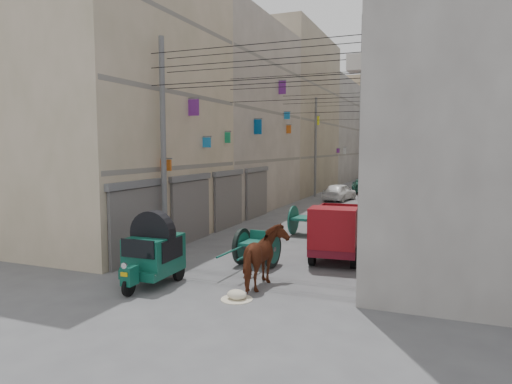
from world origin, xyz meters
The scene contains 18 objects.
ground centered at (0.00, 0.00, 0.00)m, with size 140.00×140.00×0.00m, color #4E4E51.
building_row_left centered at (-8.00, 34.13, 6.46)m, with size 8.00×62.00×14.00m.
building_row_right centered at (8.00, 34.13, 6.46)m, with size 8.00×62.00×14.00m.
end_cap_building centered at (0.00, 66.00, 6.50)m, with size 22.00×10.00×13.00m, color tan.
shutters_left centered at (-3.92, 10.38, 1.49)m, with size 0.18×14.40×2.88m.
signboards centered at (-0.01, 21.66, 3.43)m, with size 8.22×40.52×5.67m.
ac_units centered at (3.65, 7.67, 7.43)m, with size 0.70×6.55×3.35m.
utility_poles centered at (0.00, 17.00, 4.00)m, with size 7.40×22.20×8.00m.
overhead_cables centered at (0.00, 14.40, 6.77)m, with size 7.40×22.52×1.12m.
auto_rickshaw centered at (-1.89, 2.77, 0.98)m, with size 1.39×2.38×1.66m.
tonga_cart centered at (0.15, 5.87, 0.65)m, with size 1.36×2.80×1.24m.
mini_truck centered at (2.53, 7.45, 0.97)m, with size 1.90×3.71×2.01m.
second_cart centered at (0.35, 11.66, 0.71)m, with size 1.60×1.43×1.34m.
feed_sack centered at (0.96, 2.42, 0.13)m, with size 0.53×0.42×0.27m, color beige.
horse centered at (1.26, 3.73, 0.87)m, with size 0.94×2.07×1.75m, color brown.
distant_car_white centered at (-1.14, 25.87, 0.66)m, with size 1.55×3.85×1.31m, color white.
distant_car_grey centered at (1.89, 32.96, 0.63)m, with size 1.33×3.81×1.26m, color slate.
distant_car_green centered at (-0.48, 32.49, 0.61)m, with size 1.71×4.20×1.22m, color #205E4E.
Camera 1 is at (5.84, -8.30, 4.03)m, focal length 32.00 mm.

